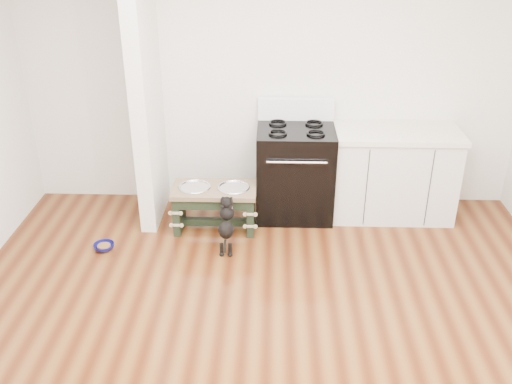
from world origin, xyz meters
The scene contains 8 objects.
ground centered at (0.00, 0.00, 0.00)m, with size 5.00×5.00×0.00m, color #451D0C.
room_shell centered at (0.00, 0.00, 1.62)m, with size 5.00×5.00×5.00m.
partition_wall centered at (-1.18, 2.10, 1.35)m, with size 0.15×0.80×2.70m, color silver.
oven_range centered at (0.25, 2.16, 0.48)m, with size 0.76×0.69×1.14m.
cabinet_run centered at (1.23, 2.18, 0.45)m, with size 1.24×0.64×0.91m.
dog_feeder centered at (-0.53, 1.81, 0.31)m, with size 0.80×0.43×0.46m.
puppy centered at (-0.39, 1.44, 0.27)m, with size 0.14×0.41×0.49m.
floor_bowl centered at (-1.53, 1.38, 0.03)m, with size 0.19×0.19×0.06m.
Camera 1 is at (0.03, -3.06, 2.86)m, focal length 40.00 mm.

